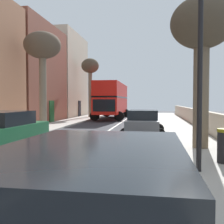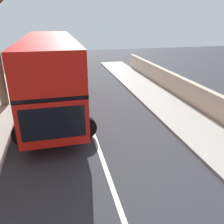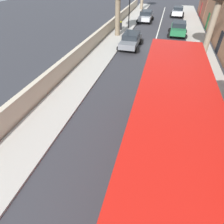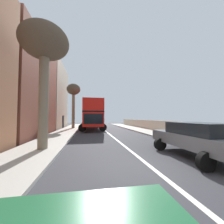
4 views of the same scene
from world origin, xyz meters
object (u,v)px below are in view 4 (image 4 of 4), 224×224
parked_car_grey_right_1 (196,137)px  street_tree_left_0 (74,92)px  double_decker_bus (92,114)px  street_tree_left_2 (45,47)px

parked_car_grey_right_1 → street_tree_left_0: street_tree_left_0 is taller
double_decker_bus → street_tree_left_2: (-2.91, -12.85, 3.28)m
street_tree_left_0 → parked_car_grey_right_1: bearing=-66.8°
street_tree_left_0 → street_tree_left_2: (0.03, -14.24, -0.28)m
street_tree_left_0 → street_tree_left_2: street_tree_left_0 is taller
double_decker_bus → street_tree_left_0: 4.82m
double_decker_bus → parked_car_grey_right_1: (4.20, -15.31, -1.46)m
double_decker_bus → street_tree_left_2: bearing=-102.8°
street_tree_left_0 → street_tree_left_2: size_ratio=1.06×
double_decker_bus → parked_car_grey_right_1: size_ratio=2.37×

